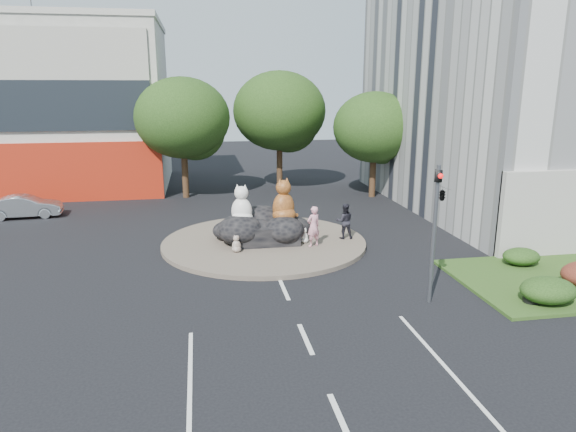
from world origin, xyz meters
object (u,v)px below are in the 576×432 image
kitten_calico (236,243)px  pedestrian_dark (345,221)px  cat_tabby (284,200)px  kitten_white (304,235)px  parked_car (25,207)px  cat_white (242,204)px  litter_bin (531,294)px  pedestrian_pink (313,226)px

kitten_calico → pedestrian_dark: pedestrian_dark is taller
cat_tabby → kitten_white: cat_tabby is taller
cat_tabby → parked_car: cat_tabby is taller
cat_white → cat_tabby: bearing=29.6°
cat_tabby → pedestrian_dark: cat_tabby is taller
cat_tabby → kitten_calico: cat_tabby is taller
cat_tabby → kitten_calico: bearing=-175.0°
cat_tabby → kitten_white: bearing=-70.5°
cat_white → pedestrian_dark: bearing=22.3°
kitten_white → pedestrian_dark: pedestrian_dark is taller
pedestrian_dark → litter_bin: pedestrian_dark is taller
parked_car → cat_white: bearing=-127.4°
kitten_calico → parked_car: bearing=155.3°
cat_white → cat_tabby: size_ratio=0.90×
pedestrian_dark → parked_car: bearing=-18.6°
pedestrian_pink → pedestrian_dark: bearing=-175.4°
pedestrian_pink → cat_white: bearing=-45.5°
kitten_calico → pedestrian_pink: bearing=17.1°
kitten_calico → pedestrian_pink: 3.72m
pedestrian_dark → kitten_white: bearing=16.0°
kitten_calico → pedestrian_dark: bearing=26.1°
litter_bin → parked_car: bearing=142.5°
cat_white → pedestrian_pink: (3.27, -1.28, -0.91)m
pedestrian_dark → parked_car: pedestrian_dark is taller
kitten_calico → pedestrian_pink: size_ratio=0.42×
cat_white → pedestrian_pink: size_ratio=1.01×
kitten_calico → cat_tabby: bearing=47.3°
pedestrian_pink → litter_bin: pedestrian_pink is taller
kitten_calico → litter_bin: 12.34m
cat_tabby → parked_car: 16.31m
cat_tabby → litter_bin: 11.81m
pedestrian_pink → pedestrian_dark: size_ratio=1.09×
cat_white → parked_car: size_ratio=0.48×
parked_car → litter_bin: size_ratio=6.58×
pedestrian_pink → litter_bin: bearing=105.3°
cat_white → litter_bin: (9.51, -8.85, -1.65)m
kitten_white → litter_bin: 10.51m
cat_tabby → parked_car: (-14.31, 7.68, -1.52)m
parked_car → kitten_calico: bearing=-133.0°
kitten_white → litter_bin: (6.55, -8.21, -0.15)m
cat_white → pedestrian_dark: cat_white is taller
parked_car → cat_tabby: bearing=-123.0°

